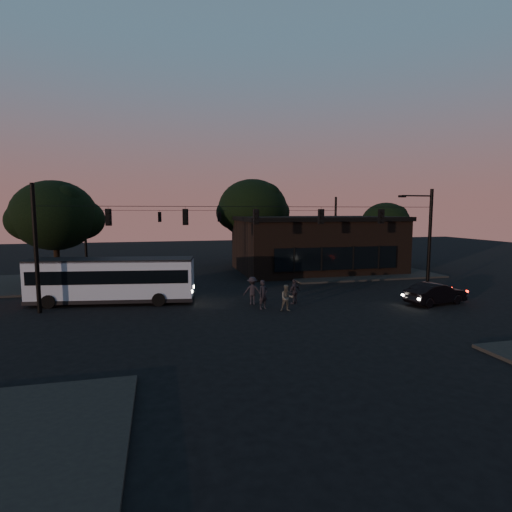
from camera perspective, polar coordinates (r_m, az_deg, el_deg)
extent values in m
plane|color=black|center=(22.75, 2.42, -8.63)|extent=(120.00, 120.00, 0.00)
cube|color=black|center=(39.93, 13.46, -2.17)|extent=(14.00, 10.00, 0.15)
cube|color=black|center=(36.44, -26.04, -3.46)|extent=(14.00, 10.00, 0.15)
cube|color=black|center=(40.21, 8.44, 1.47)|extent=(15.00, 10.00, 5.00)
cube|color=black|center=(40.08, 8.50, 5.32)|extent=(15.40, 10.40, 0.40)
cube|color=black|center=(35.62, 11.52, -0.35)|extent=(11.50, 0.18, 2.00)
cylinder|color=black|center=(44.45, -0.49, 1.35)|extent=(0.44, 0.44, 4.00)
ellipsoid|color=black|center=(44.28, -0.49, 6.78)|extent=(7.60, 7.60, 6.46)
cylinder|color=black|center=(46.16, 17.88, 0.61)|extent=(0.44, 0.44, 3.00)
ellipsoid|color=black|center=(45.96, 18.01, 4.52)|extent=(5.20, 5.20, 4.42)
cylinder|color=black|center=(35.24, -26.52, -0.96)|extent=(0.44, 0.44, 3.60)
ellipsoid|color=black|center=(35.00, -26.83, 5.19)|extent=(6.40, 6.40, 5.44)
cylinder|color=black|center=(26.12, -28.92, 0.89)|extent=(0.24, 0.24, 7.50)
cylinder|color=black|center=(31.63, 23.55, 1.97)|extent=(0.24, 0.24, 7.50)
cylinder|color=black|center=(25.84, 0.00, 7.07)|extent=(26.00, 0.03, 0.03)
cube|color=black|center=(25.27, -20.33, 5.22)|extent=(0.34, 0.30, 1.00)
cube|color=black|center=(25.16, -10.05, 5.51)|extent=(0.34, 0.30, 1.00)
cube|color=black|center=(25.84, 0.00, 5.63)|extent=(0.34, 0.30, 1.00)
cube|color=black|center=(27.26, 9.27, 5.58)|extent=(0.34, 0.30, 1.00)
cube|color=black|center=(29.31, 17.44, 5.42)|extent=(0.34, 0.30, 1.00)
cylinder|color=black|center=(41.73, -23.20, 2.92)|extent=(0.24, 0.24, 7.50)
cylinder|color=black|center=(45.39, 11.25, 3.55)|extent=(0.24, 0.24, 7.50)
cylinder|color=black|center=(41.56, -5.27, 6.50)|extent=(26.00, 0.03, 0.03)
cube|color=black|center=(41.11, -13.60, 5.45)|extent=(0.34, 0.30, 1.00)
cube|color=black|center=(41.56, -5.26, 5.60)|extent=(0.34, 0.30, 1.00)
cube|color=black|center=(42.86, 2.74, 5.65)|extent=(0.34, 0.30, 1.00)
cube|color=#9FB0CB|center=(27.26, -19.79, -3.01)|extent=(10.41, 3.82, 2.41)
cube|color=black|center=(27.22, -19.81, -2.53)|extent=(10.01, 3.80, 0.83)
cube|color=black|center=(27.10, -19.88, -0.50)|extent=(10.41, 3.82, 0.14)
cube|color=black|center=(27.49, -19.69, -5.68)|extent=(10.52, 3.89, 0.23)
cylinder|color=black|center=(27.53, -27.53, -5.82)|extent=(0.86, 0.35, 0.83)
cylinder|color=black|center=(29.64, -25.83, -4.91)|extent=(0.86, 0.35, 0.83)
cylinder|color=black|center=(25.74, -13.72, -6.08)|extent=(0.86, 0.35, 0.83)
cylinder|color=black|center=(27.98, -13.01, -5.07)|extent=(0.86, 0.35, 0.83)
imported|color=black|center=(27.99, 24.28, -4.90)|extent=(4.36, 2.22, 1.37)
imported|color=black|center=(24.25, 1.04, -5.53)|extent=(0.77, 0.67, 1.77)
imported|color=#474841|center=(23.80, 4.43, -5.99)|extent=(0.84, 0.70, 1.60)
imported|color=#26232A|center=(25.67, 5.53, -5.07)|extent=(1.01, 0.82, 1.61)
imported|color=black|center=(25.41, -0.51, -4.97)|extent=(1.24, 0.84, 1.78)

